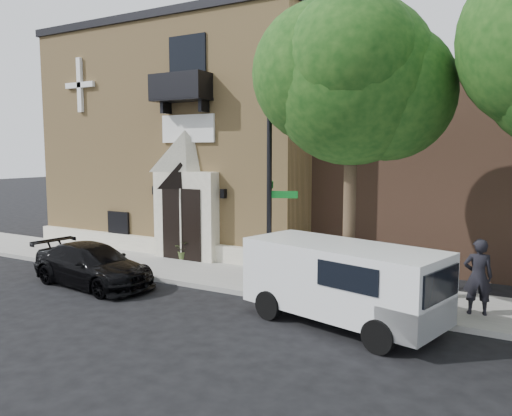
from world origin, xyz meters
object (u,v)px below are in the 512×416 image
(street_sign, at_px, (270,197))
(black_sedan, at_px, (92,265))
(cargo_van, at_px, (348,282))
(fire_hydrant, at_px, (364,289))
(pedestrian_near, at_px, (478,277))
(dumpster, at_px, (351,282))

(street_sign, bearing_deg, black_sedan, 174.75)
(cargo_van, distance_m, fire_hydrant, 1.51)
(fire_hydrant, height_order, pedestrian_near, pedestrian_near)
(fire_hydrant, height_order, dumpster, dumpster)
(pedestrian_near, bearing_deg, cargo_van, 23.01)
(cargo_van, height_order, pedestrian_near, pedestrian_near)
(cargo_van, xyz_separation_m, street_sign, (-2.65, 1.11, 1.77))
(dumpster, relative_size, pedestrian_near, 0.96)
(dumpster, xyz_separation_m, pedestrian_near, (2.95, 0.66, 0.38))
(cargo_van, bearing_deg, dumpster, 120.55)
(fire_hydrant, distance_m, pedestrian_near, 2.75)
(black_sedan, bearing_deg, fire_hydrant, -70.91)
(cargo_van, relative_size, dumpster, 2.82)
(street_sign, distance_m, fire_hydrant, 3.48)
(black_sedan, height_order, street_sign, street_sign)
(pedestrian_near, bearing_deg, dumpster, -2.20)
(street_sign, bearing_deg, fire_hydrant, -14.26)
(cargo_van, relative_size, pedestrian_near, 2.70)
(black_sedan, distance_m, cargo_van, 8.00)
(black_sedan, xyz_separation_m, fire_hydrant, (7.91, 1.78, -0.10))
(black_sedan, xyz_separation_m, pedestrian_near, (10.54, 2.35, 0.44))
(fire_hydrant, relative_size, dumpster, 0.44)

